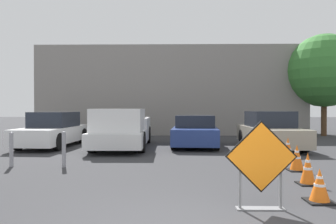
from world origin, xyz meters
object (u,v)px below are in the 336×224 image
Objects in this scene: parked_car_nearest at (54,131)px; traffic_cone_nearest at (320,186)px; traffic_cone_second at (308,169)px; bollard_second at (11,148)px; parked_car_third at (270,131)px; traffic_cone_third at (297,158)px; parked_car_second at (195,132)px; pickup_truck at (122,130)px; road_closed_sign at (261,163)px; traffic_cone_fourth at (288,150)px; bollard_nearest at (64,148)px.

traffic_cone_nearest is at bearing 136.45° from parked_car_nearest.
bollard_second is at bearing 165.06° from traffic_cone_second.
bollard_second is (-7.08, 3.31, 0.23)m from traffic_cone_nearest.
traffic_cone_nearest is 7.82m from bollard_second.
parked_car_nearest is at bearing -3.54° from parked_car_third.
parked_car_nearest is at bearing 133.16° from traffic_cone_nearest.
traffic_cone_third is 0.15× the size of parked_car_third.
parked_car_second is at bearing 112.83° from traffic_cone_third.
traffic_cone_third is 0.12× the size of pickup_truck.
traffic_cone_fourth is (2.08, 4.79, -0.39)m from road_closed_sign.
pickup_truck is at bearing 121.66° from traffic_cone_nearest.
parked_car_nearest is 4.96m from bollard_second.
traffic_cone_second is 0.17× the size of parked_car_second.
traffic_cone_nearest is 0.78× the size of traffic_cone_fourth.
bollard_nearest is (-6.29, 0.42, 0.20)m from traffic_cone_third.
bollard_nearest reaches higher than bollard_second.
traffic_cone_nearest is 8.91m from pickup_truck.
pickup_truck reaches higher than traffic_cone_second.
bollard_second is (-8.03, -1.02, 0.15)m from traffic_cone_fourth.
parked_car_third is (6.08, 0.23, -0.04)m from pickup_truck.
bollard_nearest is at bearing 176.19° from traffic_cone_third.
road_closed_sign is 0.26× the size of pickup_truck.
pickup_truck reaches higher than traffic_cone_nearest.
parked_car_third is (3.04, -0.59, 0.07)m from parked_car_second.
bollard_nearest is 1.02× the size of bollard_second.
parked_car_third is 8.33m from bollard_nearest.
bollard_nearest is (-7.01, -4.50, -0.17)m from parked_car_third.
parked_car_third reaches higher than parked_car_second.
parked_car_second is (-1.97, 7.07, 0.29)m from traffic_cone_second.
bollard_nearest is (-3.97, -5.09, -0.10)m from parked_car_second.
bollard_nearest reaches higher than traffic_cone_second.
traffic_cone_nearest is 11.29m from parked_car_nearest.
parked_car_third is at bearing 27.90° from bollard_second.
pickup_truck is 5.74× the size of bollard_second.
parked_car_nearest is at bearing 147.56° from traffic_cone_third.
parked_car_nearest reaches higher than bollard_second.
bollard_second is at bearing 147.59° from road_closed_sign.
parked_car_nearest reaches higher than bollard_nearest.
parked_car_second is (-2.32, 5.51, 0.29)m from traffic_cone_third.
traffic_cone_third is 0.91× the size of traffic_cone_fourth.
pickup_truck is at bearing 77.64° from bollard_nearest.
traffic_cone_fourth is 8.10m from bollard_second.
traffic_cone_nearest is at bearing -103.29° from traffic_cone_third.
parked_car_nearest reaches higher than traffic_cone_second.
road_closed_sign is at bearing 96.96° from parked_car_second.
road_closed_sign is 1.47× the size of bollard_second.
parked_car_second is at bearing 93.20° from road_closed_sign.
traffic_cone_fourth is (0.61, 3.00, 0.03)m from traffic_cone_second.
road_closed_sign is 0.32× the size of parked_car_third.
pickup_truck reaches higher than traffic_cone_third.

